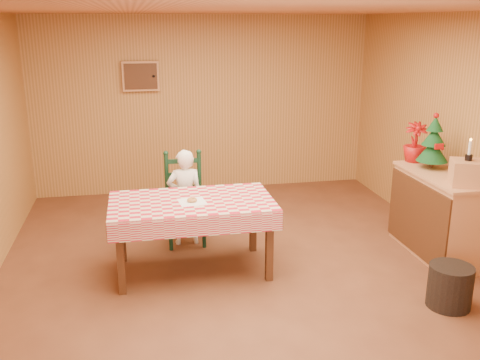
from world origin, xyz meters
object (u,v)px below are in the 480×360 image
ladder_chair (185,201)px  christmas_tree (433,143)px  shelf_unit (438,215)px  dining_table (192,208)px  crate (467,173)px  seated_child (185,197)px  storage_bin (450,286)px

ladder_chair → christmas_tree: 2.86m
shelf_unit → christmas_tree: 0.79m
dining_table → crate: size_ratio=5.52×
seated_child → crate: crate is taller
dining_table → christmas_tree: 2.75m
dining_table → crate: crate is taller
dining_table → seated_child: bearing=90.0°
seated_child → shelf_unit: 2.82m
crate → ladder_chair: bearing=154.1°
crate → christmas_tree: christmas_tree is taller
crate → shelf_unit: bearing=91.2°
seated_child → christmas_tree: christmas_tree is taller
dining_table → christmas_tree: size_ratio=2.67×
christmas_tree → storage_bin: christmas_tree is taller
dining_table → shelf_unit: size_ratio=1.34×
ladder_chair → crate: (2.70, -1.31, 0.55)m
dining_table → crate: (2.70, -0.52, 0.37)m
ladder_chair → seated_child: (0.00, -0.06, 0.06)m
dining_table → ladder_chair: 0.81m
ladder_chair → storage_bin: 2.97m
seated_child → storage_bin: size_ratio=2.84×
storage_bin → seated_child: bearing=138.9°
crate → storage_bin: size_ratio=0.76×
christmas_tree → storage_bin: (-0.50, -1.32, -1.01)m
ladder_chair → seated_child: seated_child is taller
shelf_unit → crate: (0.01, -0.40, 0.59)m
dining_table → storage_bin: 2.55m
storage_bin → dining_table: bearing=151.6°
dining_table → crate: bearing=-10.9°
dining_table → storage_bin: bearing=-28.4°
shelf_unit → christmas_tree: bearing=88.0°
seated_child → shelf_unit: seated_child is taller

